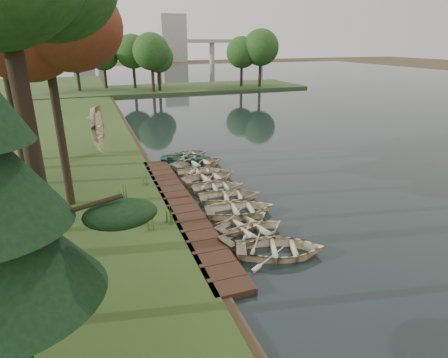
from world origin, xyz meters
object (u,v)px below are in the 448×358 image
object	(u,v)px
rowboat_0	(280,247)
rowboat_2	(244,221)
stored_rowboat	(101,148)
rowboat_1	(254,231)
boardwalk	(181,206)

from	to	relation	value
rowboat_0	rowboat_2	world-z (taller)	rowboat_0
rowboat_0	rowboat_2	xyz separation A→B (m)	(-0.43, 2.82, -0.07)
rowboat_2	rowboat_0	bearing A→B (deg)	167.96
rowboat_2	stored_rowboat	xyz separation A→B (m)	(-5.80, 14.60, 0.31)
rowboat_0	rowboat_1	bearing A→B (deg)	32.54
rowboat_1	rowboat_2	distance (m)	1.10
boardwalk	rowboat_2	world-z (taller)	rowboat_2
rowboat_1	rowboat_2	bearing A→B (deg)	-15.60
rowboat_0	rowboat_2	size ratio (longest dim) A/B	1.23
rowboat_0	stored_rowboat	distance (m)	18.50
rowboat_0	rowboat_2	bearing A→B (deg)	27.68
boardwalk	rowboat_1	bearing A→B (deg)	-61.30
rowboat_1	stored_rowboat	distance (m)	16.75
rowboat_1	boardwalk	bearing A→B (deg)	12.11
rowboat_1	rowboat_0	bearing A→B (deg)	177.03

